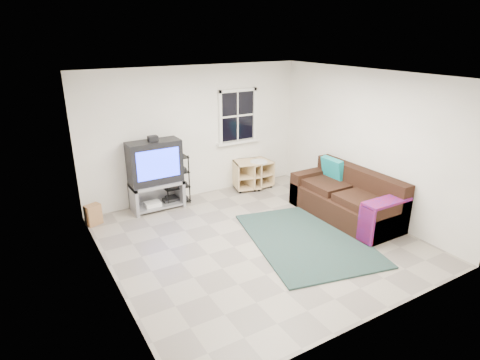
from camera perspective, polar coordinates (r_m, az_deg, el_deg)
room at (r=8.40m, az=-0.33°, el=8.61°), size 4.60×4.62×4.60m
tv_unit at (r=7.61m, az=-11.99°, el=1.48°), size 0.97×0.48×1.42m
av_rack at (r=7.91m, az=-9.17°, el=-0.32°), size 0.49×0.36×0.98m
side_table_left at (r=8.58m, az=0.89°, el=0.89°), size 0.63×0.63×0.61m
side_table_right at (r=8.69m, az=2.43°, el=1.24°), size 0.54×0.57×0.61m
sofa at (r=7.49m, az=14.97°, el=-2.74°), size 0.92×2.09×0.95m
shag_rug at (r=6.69m, az=9.53°, el=-8.27°), size 2.18×2.67×0.03m
paper_bag at (r=7.47m, az=-20.14°, el=-4.65°), size 0.30×0.25×0.37m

